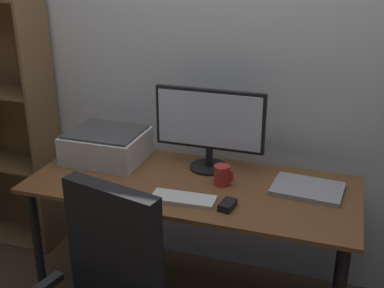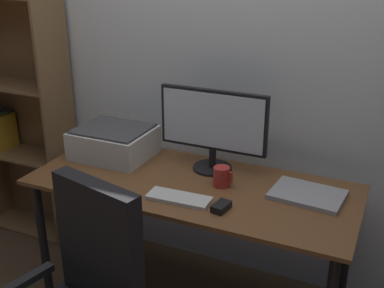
{
  "view_description": "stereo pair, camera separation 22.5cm",
  "coord_description": "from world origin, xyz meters",
  "px_view_note": "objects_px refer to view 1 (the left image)",
  "views": [
    {
      "loc": [
        0.66,
        -1.98,
        1.78
      ],
      "look_at": [
        -0.0,
        0.01,
        0.94
      ],
      "focal_mm": 44.96,
      "sensor_mm": 36.0,
      "label": 1
    },
    {
      "loc": [
        0.86,
        -1.89,
        1.78
      ],
      "look_at": [
        -0.0,
        0.01,
        0.94
      ],
      "focal_mm": 44.96,
      "sensor_mm": 36.0,
      "label": 2
    }
  ],
  "objects_px": {
    "monitor": "(209,124)",
    "keyboard": "(183,199)",
    "desk": "(192,199)",
    "bookshelf": "(1,127)",
    "coffee_mug": "(222,175)",
    "mouse": "(227,205)",
    "laptop": "(307,189)",
    "printer": "(107,145)"
  },
  "relations": [
    {
      "from": "monitor",
      "to": "mouse",
      "type": "xyz_separation_m",
      "value": [
        0.2,
        -0.37,
        -0.23
      ]
    },
    {
      "from": "laptop",
      "to": "printer",
      "type": "relative_size",
      "value": 0.8
    },
    {
      "from": "keyboard",
      "to": "mouse",
      "type": "distance_m",
      "value": 0.21
    },
    {
      "from": "mouse",
      "to": "bookshelf",
      "type": "bearing_deg",
      "value": 171.2
    },
    {
      "from": "desk",
      "to": "monitor",
      "type": "bearing_deg",
      "value": 81.05
    },
    {
      "from": "bookshelf",
      "to": "mouse",
      "type": "bearing_deg",
      "value": -17.85
    },
    {
      "from": "laptop",
      "to": "printer",
      "type": "height_order",
      "value": "printer"
    },
    {
      "from": "keyboard",
      "to": "laptop",
      "type": "height_order",
      "value": "laptop"
    },
    {
      "from": "monitor",
      "to": "printer",
      "type": "bearing_deg",
      "value": -174.01
    },
    {
      "from": "desk",
      "to": "monitor",
      "type": "distance_m",
      "value": 0.38
    },
    {
      "from": "desk",
      "to": "monitor",
      "type": "height_order",
      "value": "monitor"
    },
    {
      "from": "mouse",
      "to": "printer",
      "type": "distance_m",
      "value": 0.81
    },
    {
      "from": "monitor",
      "to": "bookshelf",
      "type": "height_order",
      "value": "bookshelf"
    },
    {
      "from": "mouse",
      "to": "desk",
      "type": "bearing_deg",
      "value": 149.61
    },
    {
      "from": "coffee_mug",
      "to": "laptop",
      "type": "xyz_separation_m",
      "value": [
        0.4,
        0.06,
        -0.04
      ]
    },
    {
      "from": "desk",
      "to": "keyboard",
      "type": "xyz_separation_m",
      "value": [
        0.02,
        -0.18,
        0.1
      ]
    },
    {
      "from": "coffee_mug",
      "to": "keyboard",
      "type": "bearing_deg",
      "value": -120.14
    },
    {
      "from": "keyboard",
      "to": "mouse",
      "type": "relative_size",
      "value": 3.02
    },
    {
      "from": "monitor",
      "to": "coffee_mug",
      "type": "relative_size",
      "value": 5.79
    },
    {
      "from": "mouse",
      "to": "laptop",
      "type": "height_order",
      "value": "mouse"
    },
    {
      "from": "monitor",
      "to": "coffee_mug",
      "type": "height_order",
      "value": "monitor"
    },
    {
      "from": "keyboard",
      "to": "mouse",
      "type": "height_order",
      "value": "mouse"
    },
    {
      "from": "coffee_mug",
      "to": "bookshelf",
      "type": "distance_m",
      "value": 1.54
    },
    {
      "from": "desk",
      "to": "bookshelf",
      "type": "height_order",
      "value": "bookshelf"
    },
    {
      "from": "keyboard",
      "to": "coffee_mug",
      "type": "relative_size",
      "value": 3.01
    },
    {
      "from": "bookshelf",
      "to": "monitor",
      "type": "bearing_deg",
      "value": -5.62
    },
    {
      "from": "monitor",
      "to": "printer",
      "type": "relative_size",
      "value": 1.4
    },
    {
      "from": "mouse",
      "to": "printer",
      "type": "relative_size",
      "value": 0.24
    },
    {
      "from": "laptop",
      "to": "printer",
      "type": "xyz_separation_m",
      "value": [
        -1.06,
        0.04,
        0.07
      ]
    },
    {
      "from": "monitor",
      "to": "mouse",
      "type": "height_order",
      "value": "monitor"
    },
    {
      "from": "laptop",
      "to": "desk",
      "type": "bearing_deg",
      "value": -165.59
    },
    {
      "from": "mouse",
      "to": "coffee_mug",
      "type": "height_order",
      "value": "coffee_mug"
    },
    {
      "from": "mouse",
      "to": "laptop",
      "type": "distance_m",
      "value": 0.42
    },
    {
      "from": "bookshelf",
      "to": "printer",
      "type": "bearing_deg",
      "value": -13.04
    },
    {
      "from": "coffee_mug",
      "to": "bookshelf",
      "type": "xyz_separation_m",
      "value": [
        -1.51,
        0.3,
        -0.03
      ]
    },
    {
      "from": "laptop",
      "to": "mouse",
      "type": "bearing_deg",
      "value": -133.84
    },
    {
      "from": "monitor",
      "to": "mouse",
      "type": "bearing_deg",
      "value": -62.5
    },
    {
      "from": "keyboard",
      "to": "bookshelf",
      "type": "bearing_deg",
      "value": 157.47
    },
    {
      "from": "monitor",
      "to": "laptop",
      "type": "distance_m",
      "value": 0.57
    },
    {
      "from": "monitor",
      "to": "keyboard",
      "type": "bearing_deg",
      "value": -91.62
    },
    {
      "from": "mouse",
      "to": "coffee_mug",
      "type": "xyz_separation_m",
      "value": [
        -0.08,
        0.22,
        0.03
      ]
    },
    {
      "from": "desk",
      "to": "monitor",
      "type": "xyz_separation_m",
      "value": [
        0.03,
        0.19,
        0.33
      ]
    }
  ]
}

